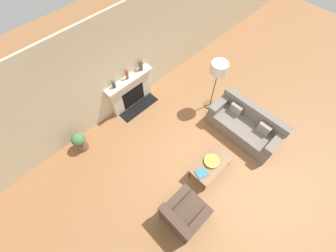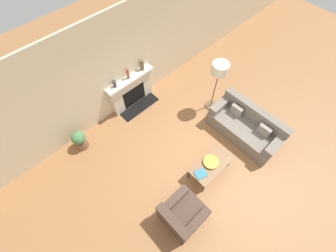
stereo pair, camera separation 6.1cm
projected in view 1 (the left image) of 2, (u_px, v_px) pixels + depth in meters
name	position (u px, v px, depth m)	size (l,w,h in m)	color
ground_plane	(207.00, 163.00, 5.80)	(18.00, 18.00, 0.00)	#99663D
wall_back	(124.00, 62.00, 5.72)	(18.00, 0.06, 2.90)	beige
fireplace	(131.00, 91.00, 6.45)	(1.48, 0.59, 1.02)	beige
couch	(245.00, 125.00, 6.03)	(0.84, 1.93, 0.86)	slate
armchair_near	(184.00, 214.00, 4.85)	(0.87, 0.82, 0.80)	#4C382D
coffee_table	(212.00, 164.00, 5.34)	(1.05, 0.55, 0.45)	brown
bowl	(212.00, 161.00, 5.30)	(0.37, 0.37, 0.07)	gold
book	(202.00, 173.00, 5.17)	(0.31, 0.29, 0.02)	teal
floor_lamp	(218.00, 71.00, 5.64)	(0.43, 0.43, 1.64)	brown
mantel_vase_left	(114.00, 85.00, 5.76)	(0.10, 0.10, 0.19)	#3D383D
mantel_vase_center_left	(127.00, 74.00, 5.88)	(0.07, 0.07, 0.31)	brown
mantel_vase_center_right	(141.00, 65.00, 6.06)	(0.11, 0.11, 0.30)	brown
potted_plant	(80.00, 141.00, 5.76)	(0.35, 0.35, 0.62)	brown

